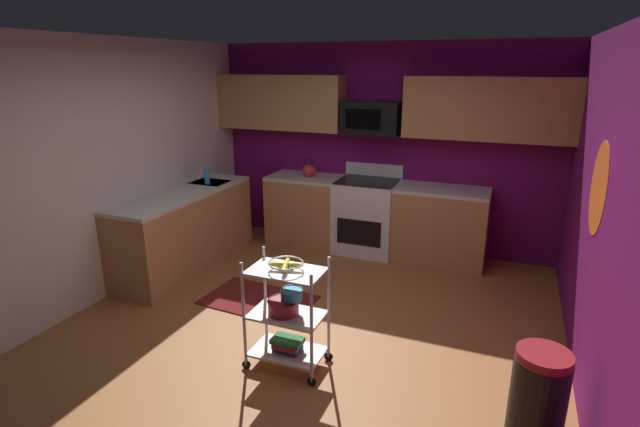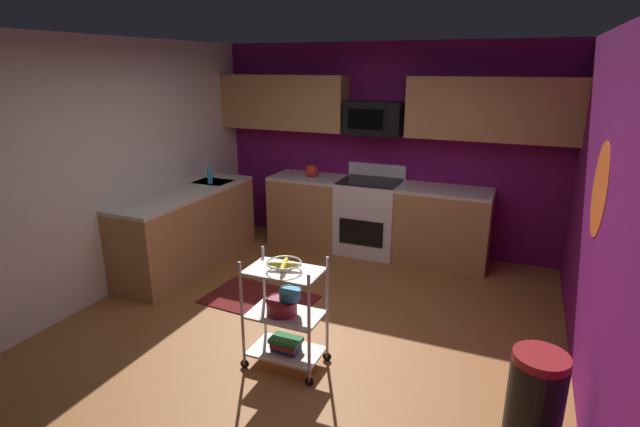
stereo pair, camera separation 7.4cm
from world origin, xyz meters
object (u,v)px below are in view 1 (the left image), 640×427
at_px(trash_can, 538,399).
at_px(kettle, 309,171).
at_px(rolling_cart, 287,314).
at_px(dish_soap_bottle, 207,176).
at_px(microwave, 372,118).
at_px(mixing_bowl_large, 283,306).
at_px(fruit_bowl, 286,265).
at_px(book_stack, 288,344).
at_px(oven_range, 367,215).
at_px(mixing_bowl_small, 292,294).

bearing_deg(trash_can, kettle, 134.46).
bearing_deg(rolling_cart, dish_soap_bottle, 137.25).
bearing_deg(kettle, dish_soap_bottle, -139.08).
relative_size(microwave, kettle, 2.65).
height_order(rolling_cart, dish_soap_bottle, dish_soap_bottle).
height_order(mixing_bowl_large, trash_can, trash_can).
bearing_deg(rolling_cart, microwave, 93.23).
height_order(fruit_bowl, trash_can, fruit_bowl).
xyz_separation_m(rolling_cart, dish_soap_bottle, (-1.95, 1.80, 0.57)).
xyz_separation_m(dish_soap_bottle, trash_can, (3.76, -1.97, -0.69)).
bearing_deg(mixing_bowl_large, trash_can, -5.24).
xyz_separation_m(mixing_bowl_large, trash_can, (1.85, -0.17, -0.19)).
bearing_deg(book_stack, kettle, 109.78).
height_order(oven_range, kettle, kettle).
distance_m(microwave, trash_can, 3.79).
bearing_deg(rolling_cart, oven_range, 93.35).
bearing_deg(book_stack, rolling_cart, -90.00).
relative_size(rolling_cart, trash_can, 1.39).
xyz_separation_m(rolling_cart, trash_can, (1.82, -0.17, -0.12)).
bearing_deg(trash_can, oven_range, 124.89).
relative_size(mixing_bowl_large, dish_soap_bottle, 1.26).
height_order(oven_range, mixing_bowl_small, oven_range).
xyz_separation_m(book_stack, dish_soap_bottle, (-1.95, 1.80, 0.83)).
bearing_deg(fruit_bowl, mixing_bowl_small, 52.32).
xyz_separation_m(rolling_cart, mixing_bowl_large, (-0.03, 0.00, 0.07)).
distance_m(rolling_cart, fruit_bowl, 0.42).
xyz_separation_m(mixing_bowl_large, mixing_bowl_small, (0.06, 0.03, 0.10)).
bearing_deg(book_stack, dish_soap_bottle, 137.25).
relative_size(oven_range, dish_soap_bottle, 5.50).
height_order(microwave, book_stack, microwave).
bearing_deg(microwave, rolling_cart, -86.77).
bearing_deg(dish_soap_bottle, fruit_bowl, -42.75).
bearing_deg(book_stack, microwave, 93.23).
height_order(microwave, kettle, microwave).
bearing_deg(mixing_bowl_small, rolling_cart, -127.68).
bearing_deg(rolling_cart, book_stack, 90.00).
bearing_deg(microwave, book_stack, -86.77).
relative_size(mixing_bowl_small, kettle, 0.69).
height_order(book_stack, kettle, kettle).
bearing_deg(mixing_bowl_small, dish_soap_bottle, 138.20).
bearing_deg(fruit_bowl, rolling_cart, -82.87).
bearing_deg(oven_range, microwave, 90.26).
bearing_deg(oven_range, trash_can, -55.11).
bearing_deg(mixing_bowl_small, trash_can, -6.51).
height_order(rolling_cart, trash_can, rolling_cart).
distance_m(mixing_bowl_large, kettle, 2.85).
bearing_deg(rolling_cart, mixing_bowl_large, 180.00).
xyz_separation_m(microwave, trash_can, (1.97, -2.93, -1.37)).
xyz_separation_m(fruit_bowl, book_stack, (0.00, -0.00, -0.69)).
relative_size(microwave, mixing_bowl_small, 3.85).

